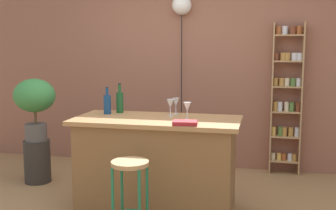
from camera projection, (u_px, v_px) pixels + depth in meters
back_wall at (188, 60)px, 5.46m from camera, size 6.40×0.10×2.80m
kitchen_counter at (157, 164)px, 4.00m from camera, size 1.57×0.74×0.90m
bar_stool at (130, 183)px, 3.36m from camera, size 0.31×0.31×0.66m
spice_shelf at (287, 95)px, 5.11m from camera, size 0.37×0.14×1.86m
plant_stool at (37, 161)px, 4.87m from camera, size 0.30×0.30×0.50m
potted_plant at (35, 100)px, 4.77m from camera, size 0.48×0.43×0.72m
bottle_soda_blue at (120, 102)px, 4.26m from camera, size 0.07×0.07×0.30m
bottle_wine_red at (107, 104)px, 4.18m from camera, size 0.07×0.07×0.28m
wine_glass_left at (187, 107)px, 3.84m from camera, size 0.07×0.07×0.16m
wine_glass_center at (176, 103)px, 4.16m from camera, size 0.07×0.07×0.16m
wine_glass_right at (170, 104)px, 4.06m from camera, size 0.07×0.07×0.16m
cookbook at (185, 123)px, 3.60m from camera, size 0.23×0.17×0.03m
pendant_globe_light at (182, 7)px, 5.28m from camera, size 0.25×0.25×2.22m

